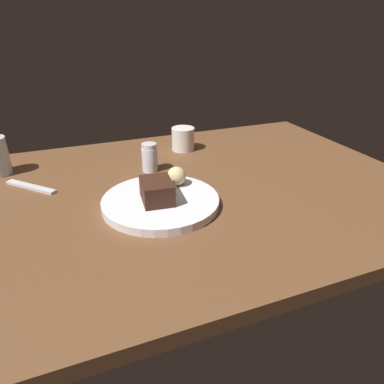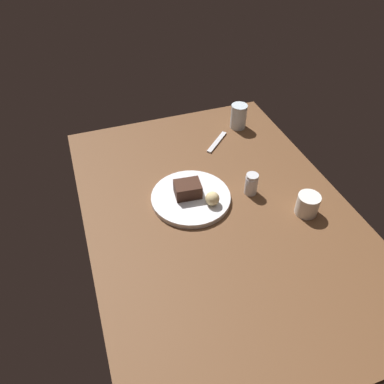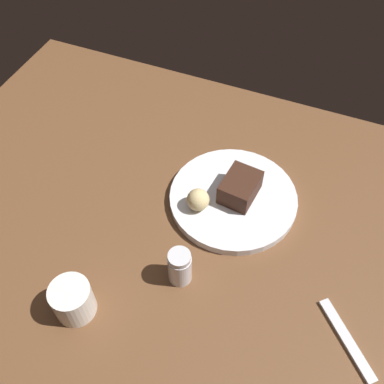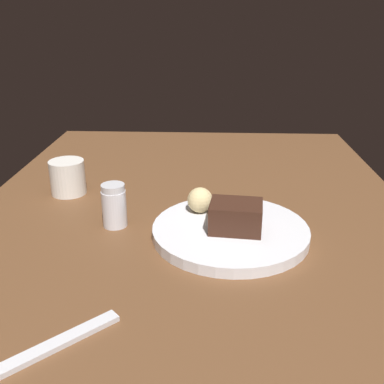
{
  "view_description": "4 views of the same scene",
  "coord_description": "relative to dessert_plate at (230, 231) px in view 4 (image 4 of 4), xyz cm",
  "views": [
    {
      "loc": [
        -27.3,
        -74.89,
        41.62
      ],
      "look_at": [
        -0.63,
        -7.66,
        5.44
      ],
      "focal_mm": 33.3,
      "sensor_mm": 36.0,
      "label": 1
    },
    {
      "loc": [
        75.73,
        -35.61,
        88.88
      ],
      "look_at": [
        -7.84,
        -6.41,
        6.44
      ],
      "focal_mm": 34.63,
      "sensor_mm": 36.0,
      "label": 2
    },
    {
      "loc": [
        -21.47,
        48.57,
        78.23
      ],
      "look_at": [
        -0.52,
        -2.3,
        7.83
      ],
      "focal_mm": 42.22,
      "sensor_mm": 36.0,
      "label": 3
    },
    {
      "loc": [
        -75.04,
        -3.32,
        38.72
      ],
      "look_at": [
        0.17,
        0.02,
        7.65
      ],
      "focal_mm": 41.76,
      "sensor_mm": 36.0,
      "label": 4
    }
  ],
  "objects": [
    {
      "name": "dessert_spoon",
      "position": [
        -27.33,
        20.44,
        -0.56
      ],
      "size": [
        11.64,
        12.12,
        0.7
      ],
      "primitive_type": "cube",
      "rotation": [
        0.0,
        0.0,
        5.47
      ],
      "color": "silver",
      "rests_on": "dining_table"
    },
    {
      "name": "chocolate_cake_slice",
      "position": [
        -0.96,
        -0.76,
        3.28
      ],
      "size": [
        7.38,
        9.12,
        4.74
      ],
      "primitive_type": "cube",
      "rotation": [
        0.0,
        0.0,
        1.47
      ],
      "color": "#381E14",
      "rests_on": "dessert_plate"
    },
    {
      "name": "salt_shaker",
      "position": [
        3.23,
        20.24,
        2.92
      ],
      "size": [
        4.3,
        4.3,
        7.77
      ],
      "color": "silver",
      "rests_on": "dining_table"
    },
    {
      "name": "bread_roll",
      "position": [
        5.72,
        5.3,
        3.18
      ],
      "size": [
        4.54,
        4.54,
        4.54
      ],
      "primitive_type": "sphere",
      "color": "#DBC184",
      "rests_on": "dessert_plate"
    },
    {
      "name": "dining_table",
      "position": [
        7.87,
        6.81,
        -2.41
      ],
      "size": [
        120.0,
        84.0,
        3.0
      ],
      "primitive_type": "cube",
      "color": "brown",
      "rests_on": "ground"
    },
    {
      "name": "coffee_cup",
      "position": [
        17.6,
        32.88,
        2.62
      ],
      "size": [
        7.13,
        7.13,
        7.07
      ],
      "primitive_type": "cylinder",
      "color": "silver",
      "rests_on": "dining_table"
    },
    {
      "name": "dessert_plate",
      "position": [
        0.0,
        0.0,
        0.0
      ],
      "size": [
        26.28,
        26.28,
        1.83
      ],
      "primitive_type": "cylinder",
      "color": "silver",
      "rests_on": "dining_table"
    }
  ]
}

